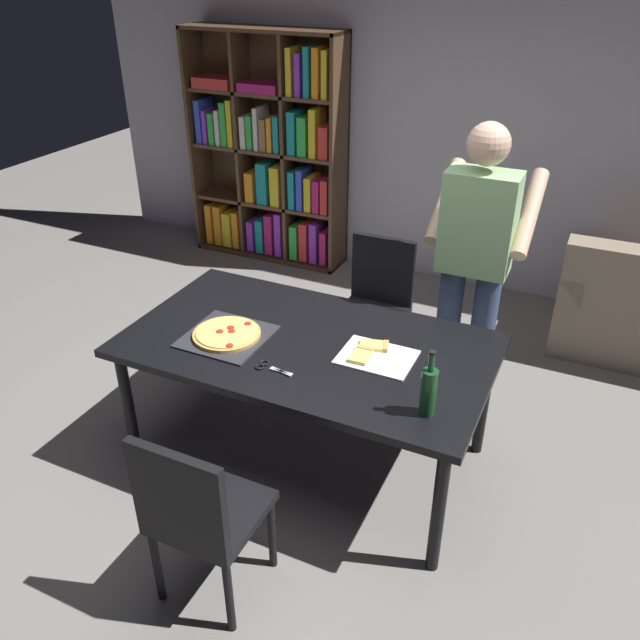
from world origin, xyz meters
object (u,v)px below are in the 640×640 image
bookshelf (272,158)px  pepperoni_pizza_on_tray (227,335)px  wine_bottle (429,391)px  person_serving_pizza (474,261)px  kitchen_scissors (269,367)px  chair_near_camera (198,512)px  dining_table (308,352)px  chair_far_side (376,299)px

bookshelf → pepperoni_pizza_on_tray: 2.75m
pepperoni_pizza_on_tray → wine_bottle: bearing=-8.7°
person_serving_pizza → pepperoni_pizza_on_tray: bearing=-138.1°
wine_bottle → kitchen_scissors: (-0.78, 0.01, -0.11)m
person_serving_pizza → chair_near_camera: bearing=-109.5°
dining_table → chair_far_side: bearing=90.0°
wine_bottle → chair_far_side: bearing=118.7°
chair_near_camera → pepperoni_pizza_on_tray: (-0.39, 0.87, 0.25)m
bookshelf → wine_bottle: size_ratio=6.17×
dining_table → wine_bottle: wine_bottle is taller
dining_table → bookshelf: (-1.51, 2.37, 0.22)m
chair_far_side → bookshelf: bearing=137.9°
chair_far_side → person_serving_pizza: 0.83m
chair_far_side → pepperoni_pizza_on_tray: size_ratio=2.20×
chair_near_camera → chair_far_side: (0.00, 2.02, 0.00)m
bookshelf → wine_bottle: 3.48m
pepperoni_pizza_on_tray → wine_bottle: size_ratio=1.29×
kitchen_scissors → person_serving_pizza: bearing=57.2°
chair_near_camera → wine_bottle: bearing=44.4°
bookshelf → pepperoni_pizza_on_tray: size_ratio=4.77×
chair_near_camera → wine_bottle: size_ratio=2.85×
chair_far_side → person_serving_pizza: size_ratio=0.51×
dining_table → person_serving_pizza: (0.63, 0.79, 0.31)m
bookshelf → person_serving_pizza: (2.14, -1.58, 0.09)m
kitchen_scissors → chair_near_camera: bearing=-85.1°
bookshelf → pepperoni_pizza_on_tray: bookshelf is taller
dining_table → pepperoni_pizza_on_tray: pepperoni_pizza_on_tray is taller
chair_near_camera → bookshelf: (-1.51, 3.38, 0.40)m
chair_near_camera → kitchen_scissors: chair_near_camera is taller
dining_table → pepperoni_pizza_on_tray: size_ratio=4.54×
bookshelf → wine_bottle: bookshelf is taller
wine_bottle → pepperoni_pizza_on_tray: bearing=171.3°
chair_near_camera → kitchen_scissors: 0.76m
chair_far_side → kitchen_scissors: size_ratio=4.60×
chair_far_side → person_serving_pizza: (0.63, -0.22, 0.49)m
dining_table → kitchen_scissors: size_ratio=9.48×
person_serving_pizza → wine_bottle: bearing=-85.6°
wine_bottle → kitchen_scissors: wine_bottle is taller
dining_table → kitchen_scissors: bearing=-102.0°
chair_near_camera → pepperoni_pizza_on_tray: chair_near_camera is taller
bookshelf → person_serving_pizza: size_ratio=1.11×
person_serving_pizza → dining_table: bearing=-128.8°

